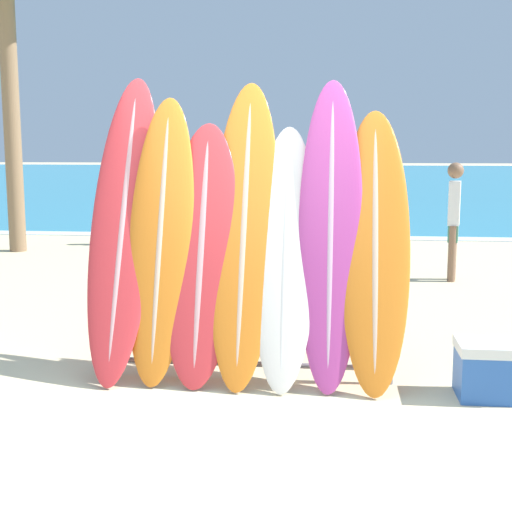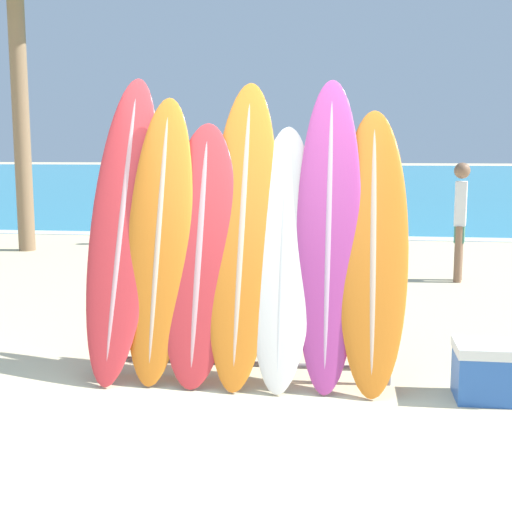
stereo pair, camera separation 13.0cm
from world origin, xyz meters
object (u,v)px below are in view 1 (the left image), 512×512
at_px(surfboard_slot_5, 331,230).
at_px(person_mid_beach, 156,196).
at_px(surfboard_slot_6, 375,247).
at_px(surfboard_slot_1, 161,237).
at_px(surfboard_slot_0, 124,224).
at_px(person_far_left, 454,217).
at_px(surfboard_rack, 244,322).
at_px(cooler_box, 490,369).
at_px(surfboard_slot_3, 244,229).
at_px(surfboard_slot_2, 202,251).
at_px(person_near_water, 255,243).
at_px(surfboard_slot_4, 285,254).

bearing_deg(surfboard_slot_5, person_mid_beach, 113.85).
distance_m(surfboard_slot_5, surfboard_slot_6, 0.36).
bearing_deg(surfboard_slot_5, surfboard_slot_1, -178.52).
xyz_separation_m(surfboard_slot_0, person_far_left, (3.24, 4.32, -0.32)).
height_order(surfboard_rack, surfboard_slot_0, surfboard_slot_0).
xyz_separation_m(surfboard_slot_6, person_mid_beach, (-3.60, 7.42, -0.13)).
height_order(surfboard_rack, surfboard_slot_6, surfboard_slot_6).
height_order(surfboard_slot_1, person_mid_beach, surfboard_slot_1).
bearing_deg(cooler_box, person_far_left, 84.48).
bearing_deg(surfboard_slot_6, surfboard_slot_5, 173.62).
height_order(surfboard_rack, surfboard_slot_3, surfboard_slot_3).
distance_m(surfboard_slot_6, person_far_left, 4.57).
relative_size(surfboard_slot_2, person_near_water, 1.32).
relative_size(surfboard_slot_4, person_far_left, 1.23).
xyz_separation_m(surfboard_slot_1, surfboard_slot_6, (1.65, -0.00, -0.05)).
bearing_deg(surfboard_slot_3, surfboard_slot_6, -3.17).
height_order(surfboard_slot_2, person_mid_beach, surfboard_slot_2).
relative_size(surfboard_slot_4, surfboard_slot_5, 0.84).
height_order(surfboard_slot_6, person_far_left, surfboard_slot_6).
distance_m(surfboard_slot_2, person_far_left, 5.11).
height_order(surfboard_rack, surfboard_slot_2, surfboard_slot_2).
relative_size(surfboard_slot_6, person_far_left, 1.31).
relative_size(person_far_left, cooler_box, 3.38).
xyz_separation_m(surfboard_slot_5, surfboard_slot_6, (0.34, -0.04, -0.12)).
bearing_deg(person_near_water, surfboard_slot_6, 157.45).
bearing_deg(surfboard_slot_2, surfboard_slot_0, 172.11).
xyz_separation_m(surfboard_slot_4, person_far_left, (1.95, 4.40, -0.11)).
bearing_deg(surfboard_slot_0, surfboard_slot_6, -1.99).
distance_m(surfboard_slot_4, person_far_left, 4.82).
bearing_deg(surfboard_slot_3, cooler_box, -10.29).
height_order(surfboard_rack, person_far_left, person_far_left).
bearing_deg(surfboard_slot_5, surfboard_rack, -171.08).
bearing_deg(person_mid_beach, person_near_water, 137.39).
bearing_deg(surfboard_slot_1, surfboard_slot_4, -1.41).
distance_m(surfboard_slot_0, surfboard_slot_5, 1.63).
height_order(surfboard_slot_3, person_near_water, surfboard_slot_3).
bearing_deg(person_mid_beach, surfboard_slot_2, 130.64).
height_order(surfboard_slot_1, surfboard_slot_5, surfboard_slot_5).
bearing_deg(person_mid_beach, surfboard_rack, 132.88).
height_order(surfboard_rack, cooler_box, surfboard_rack).
bearing_deg(surfboard_slot_4, cooler_box, -9.67).
relative_size(surfboard_rack, surfboard_slot_2, 1.15).
distance_m(surfboard_slot_3, surfboard_slot_6, 1.01).
bearing_deg(surfboard_slot_4, surfboard_slot_1, 178.59).
bearing_deg(surfboard_slot_2, person_near_water, 83.24).
relative_size(surfboard_rack, surfboard_slot_1, 1.04).
xyz_separation_m(surfboard_slot_5, person_near_water, (-0.78, 1.73, -0.34)).
relative_size(surfboard_rack, cooler_box, 4.86).
bearing_deg(surfboard_slot_0, person_mid_beach, 102.55).
height_order(surfboard_slot_3, surfboard_slot_5, surfboard_slot_5).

